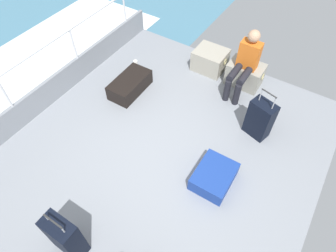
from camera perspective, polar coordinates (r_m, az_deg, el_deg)
The scene contains 12 objects.
ground_plane at distance 4.41m, azimuth -1.81°, elevation -5.94°, with size 4.40×5.20×0.06m, color gray.
gunwale_port at distance 5.34m, azimuth -21.76°, elevation 6.55°, with size 0.06×5.20×0.45m, color gray.
railing_port at distance 5.00m, azimuth -23.62°, elevation 11.09°, with size 0.04×4.20×1.02m.
sea_wake at distance 6.71m, azimuth -28.45°, elevation 7.26°, with size 12.00×12.00×0.01m.
cargo_crate_0 at distance 5.68m, azimuth 8.21°, elevation 12.67°, with size 0.61×0.50×0.40m.
cargo_crate_1 at distance 5.47m, azimuth 14.77°, elevation 9.77°, with size 0.65×0.42×0.42m.
passenger_seated at distance 5.09m, azimuth 14.81°, elevation 11.90°, with size 0.34×0.66×1.12m.
suitcase_1 at distance 3.67m, azimuth -19.42°, elevation -19.73°, with size 0.40×0.22×0.81m.
suitcase_2 at distance 5.23m, azimuth -7.43°, elevation 7.99°, with size 0.44×0.81×0.27m.
suitcase_3 at distance 4.11m, azimuth 8.98°, elevation -9.69°, with size 0.50×0.63×0.23m.
suitcase_4 at distance 4.60m, azimuth 17.48°, elevation 1.31°, with size 0.42×0.32×0.87m.
paper_cup at distance 5.82m, azimuth -6.36°, elevation 12.15°, with size 0.08×0.08×0.10m, color white.
Camera 1 is at (1.42, -1.97, 3.65)m, focal length 31.23 mm.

